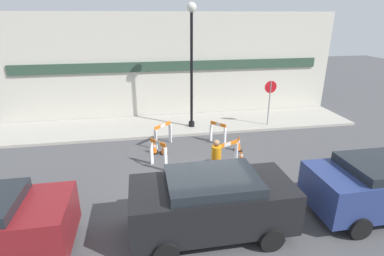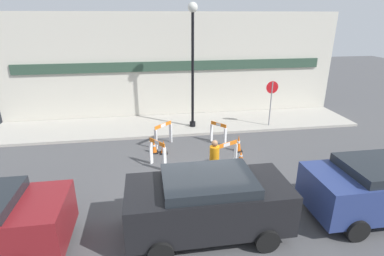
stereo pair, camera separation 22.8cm
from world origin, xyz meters
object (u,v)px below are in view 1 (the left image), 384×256
(parked_car_1, at_px, (212,201))
(parked_car_2, at_px, (382,184))
(stop_sign, at_px, (270,96))
(person_worker, at_px, (216,163))
(streetlamp_post, at_px, (192,51))

(parked_car_1, xyz_separation_m, parked_car_2, (4.87, -0.00, -0.02))
(stop_sign, bearing_deg, person_worker, 51.93)
(parked_car_1, relative_size, parked_car_2, 1.00)
(person_worker, bearing_deg, parked_car_2, -119.21)
(streetlamp_post, bearing_deg, person_worker, -92.18)
(stop_sign, relative_size, person_worker, 1.29)
(person_worker, height_order, parked_car_1, person_worker)
(streetlamp_post, height_order, parked_car_2, streetlamp_post)
(person_worker, height_order, parked_car_2, person_worker)
(parked_car_2, bearing_deg, streetlamp_post, 118.08)
(streetlamp_post, bearing_deg, parked_car_2, -61.92)
(streetlamp_post, height_order, parked_car_1, streetlamp_post)
(stop_sign, bearing_deg, streetlamp_post, -7.17)
(streetlamp_post, bearing_deg, parked_car_1, -96.15)
(stop_sign, bearing_deg, parked_car_2, 91.62)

